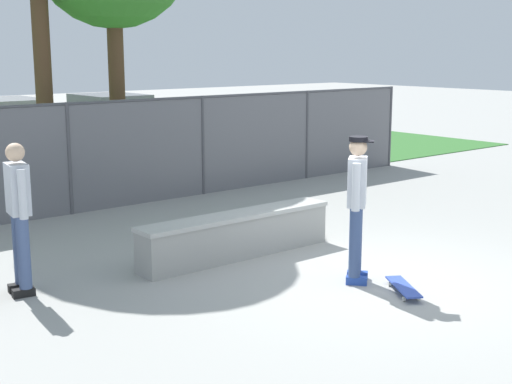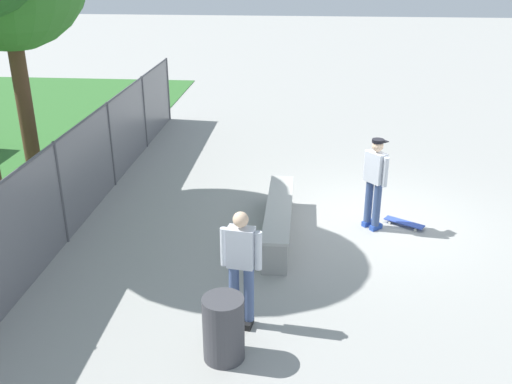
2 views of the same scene
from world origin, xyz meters
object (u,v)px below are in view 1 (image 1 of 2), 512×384
at_px(concrete_ledge, 237,235).
at_px(bystander, 19,212).
at_px(car_silver, 113,124).
at_px(car_white, 9,131).
at_px(skateboard, 403,287).
at_px(skateboarder, 357,202).

height_order(concrete_ledge, bystander, bystander).
bearing_deg(car_silver, concrete_ledge, -109.29).
bearing_deg(bystander, car_white, 69.96).
xyz_separation_m(skateboard, car_silver, (3.01, 12.77, 0.77)).
bearing_deg(concrete_ledge, skateboarder, -75.65).
bearing_deg(car_silver, bystander, -123.45).
distance_m(car_white, bystander, 10.57).
xyz_separation_m(skateboarder, car_silver, (3.14, 12.10, -0.19)).
bearing_deg(skateboarder, car_silver, 75.47).
xyz_separation_m(concrete_ledge, skateboard, (0.59, -2.49, -0.24)).
distance_m(skateboarder, car_silver, 12.50).
height_order(skateboarder, car_silver, skateboarder).
bearing_deg(skateboard, car_silver, 76.76).
relative_size(skateboarder, bystander, 1.01).
height_order(car_white, bystander, bystander).
height_order(concrete_ledge, skateboarder, skateboarder).
bearing_deg(skateboard, bystander, 140.80).
relative_size(concrete_ledge, car_silver, 0.73).
relative_size(concrete_ledge, skateboarder, 1.68).
relative_size(skateboarder, skateboard, 2.34).
distance_m(car_silver, bystander, 11.86).
bearing_deg(car_white, car_silver, -0.61).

